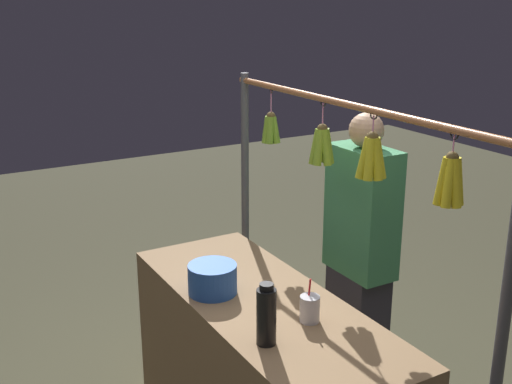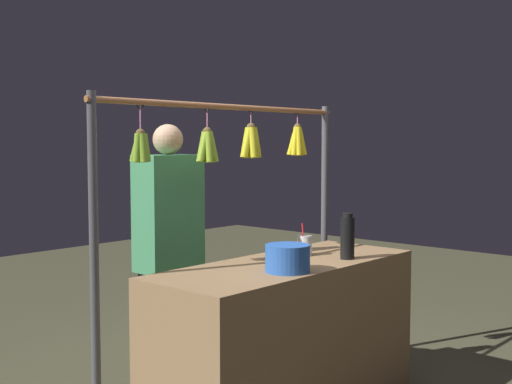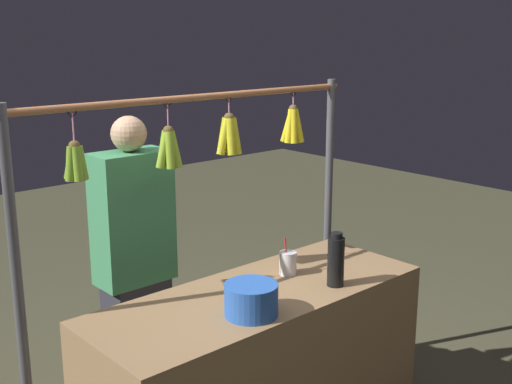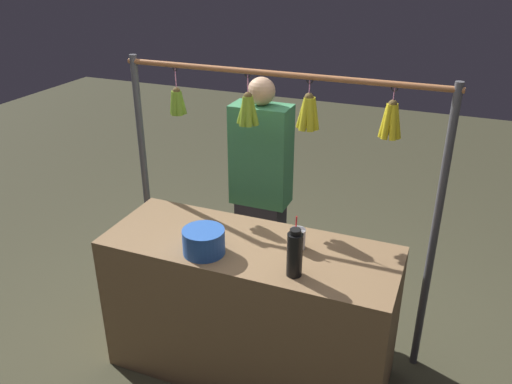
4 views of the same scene
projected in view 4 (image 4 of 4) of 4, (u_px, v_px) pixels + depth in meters
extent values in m
plane|color=#484630|center=(250.00, 366.00, 3.18)|extent=(12.00, 12.00, 0.00)
cube|color=olive|center=(250.00, 309.00, 2.99)|extent=(1.61, 0.60, 0.86)
cylinder|color=#4C4C51|center=(433.00, 240.00, 2.84)|extent=(0.04, 0.04, 1.73)
cylinder|color=#4C4C51|center=(146.00, 187.00, 3.46)|extent=(0.04, 0.04, 1.73)
cylinder|color=#9E6038|center=(278.00, 74.00, 2.80)|extent=(1.90, 0.03, 0.03)
torus|color=black|center=(395.00, 88.00, 2.60)|extent=(0.04, 0.01, 0.04)
cylinder|color=pink|center=(394.00, 96.00, 2.62)|extent=(0.01, 0.01, 0.08)
sphere|color=brown|center=(393.00, 104.00, 2.63)|extent=(0.05, 0.05, 0.05)
cylinder|color=yellow|center=(386.00, 121.00, 2.68)|extent=(0.06, 0.04, 0.18)
cylinder|color=yellow|center=(387.00, 122.00, 2.66)|extent=(0.05, 0.06, 0.18)
cylinder|color=yellow|center=(393.00, 123.00, 2.65)|extent=(0.06, 0.07, 0.19)
cylinder|color=yellow|center=(396.00, 122.00, 2.66)|extent=(0.07, 0.04, 0.18)
cylinder|color=yellow|center=(394.00, 120.00, 2.68)|extent=(0.05, 0.06, 0.18)
cylinder|color=yellow|center=(389.00, 120.00, 2.69)|extent=(0.06, 0.07, 0.19)
torus|color=black|center=(310.00, 80.00, 2.75)|extent=(0.04, 0.01, 0.04)
cylinder|color=pink|center=(309.00, 89.00, 2.77)|extent=(0.01, 0.01, 0.09)
sphere|color=brown|center=(309.00, 98.00, 2.79)|extent=(0.05, 0.05, 0.05)
cylinder|color=gold|center=(303.00, 113.00, 2.84)|extent=(0.08, 0.05, 0.18)
cylinder|color=gold|center=(305.00, 115.00, 2.81)|extent=(0.05, 0.07, 0.18)
cylinder|color=gold|center=(310.00, 115.00, 2.80)|extent=(0.06, 0.06, 0.18)
cylinder|color=gold|center=(314.00, 114.00, 2.82)|extent=(0.07, 0.04, 0.18)
cylinder|color=gold|center=(313.00, 113.00, 2.84)|extent=(0.06, 0.07, 0.18)
cylinder|color=gold|center=(307.00, 112.00, 2.85)|extent=(0.06, 0.07, 0.18)
torus|color=black|center=(248.00, 75.00, 2.87)|extent=(0.04, 0.01, 0.04)
cylinder|color=pink|center=(248.00, 86.00, 2.89)|extent=(0.01, 0.01, 0.12)
sphere|color=brown|center=(248.00, 96.00, 2.92)|extent=(0.05, 0.05, 0.05)
cylinder|color=#84A929|center=(243.00, 110.00, 2.97)|extent=(0.08, 0.04, 0.17)
cylinder|color=#84A929|center=(244.00, 112.00, 2.94)|extent=(0.05, 0.06, 0.17)
cylinder|color=#84A929|center=(248.00, 112.00, 2.93)|extent=(0.06, 0.07, 0.17)
cylinder|color=#84A929|center=(253.00, 111.00, 2.95)|extent=(0.08, 0.04, 0.17)
cylinder|color=#84A929|center=(251.00, 110.00, 2.97)|extent=(0.05, 0.07, 0.17)
cylinder|color=#84A929|center=(247.00, 109.00, 2.98)|extent=(0.05, 0.07, 0.17)
torus|color=black|center=(175.00, 68.00, 3.02)|extent=(0.04, 0.01, 0.04)
cylinder|color=pink|center=(176.00, 80.00, 3.05)|extent=(0.01, 0.01, 0.14)
sphere|color=brown|center=(176.00, 91.00, 3.08)|extent=(0.05, 0.05, 0.05)
cylinder|color=#77A52B|center=(174.00, 103.00, 3.12)|extent=(0.05, 0.04, 0.14)
cylinder|color=#77A52B|center=(175.00, 104.00, 3.09)|extent=(0.04, 0.06, 0.15)
cylinder|color=#77A52B|center=(179.00, 104.00, 3.09)|extent=(0.05, 0.05, 0.15)
cylinder|color=#77A52B|center=(181.00, 103.00, 3.12)|extent=(0.06, 0.05, 0.15)
cylinder|color=#77A52B|center=(178.00, 102.00, 3.13)|extent=(0.05, 0.07, 0.15)
cylinder|color=black|center=(295.00, 255.00, 2.51)|extent=(0.08, 0.08, 0.23)
cylinder|color=black|center=(295.00, 232.00, 2.45)|extent=(0.05, 0.05, 0.02)
cylinder|color=blue|center=(204.00, 241.00, 2.71)|extent=(0.22, 0.22, 0.14)
cylinder|color=silver|center=(298.00, 239.00, 2.76)|extent=(0.08, 0.08, 0.11)
cylinder|color=red|center=(296.00, 232.00, 2.75)|extent=(0.01, 0.03, 0.18)
cube|color=#2D2D38|center=(261.00, 250.00, 3.67)|extent=(0.30, 0.21, 0.76)
cube|color=#3F8C59|center=(261.00, 155.00, 3.37)|extent=(0.38, 0.21, 0.67)
sphere|color=tan|center=(261.00, 91.00, 3.19)|extent=(0.17, 0.17, 0.17)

